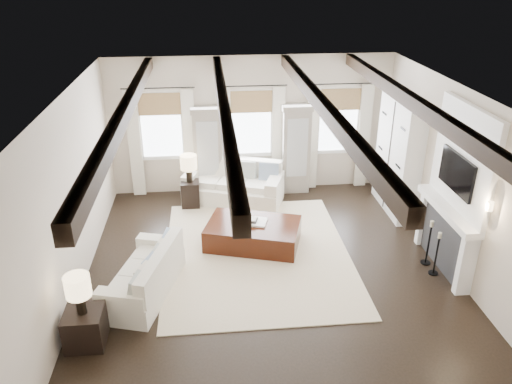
{
  "coord_description": "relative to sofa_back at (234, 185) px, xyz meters",
  "views": [
    {
      "loc": [
        -1.0,
        -7.32,
        5.11
      ],
      "look_at": [
        -0.15,
        1.07,
        1.15
      ],
      "focal_mm": 35.0,
      "sensor_mm": 36.0,
      "label": 1
    }
  ],
  "objects": [
    {
      "name": "book_upper",
      "position": [
        0.2,
        -2.0,
        0.18
      ],
      "size": [
        0.26,
        0.23,
        0.03
      ],
      "primitive_type": "cube",
      "rotation": [
        0.0,
        0.0,
        -0.3
      ],
      "color": "beige",
      "rests_on": "book_lower"
    },
    {
      "name": "book_lower",
      "position": [
        0.2,
        -1.97,
        0.15
      ],
      "size": [
        0.31,
        0.27,
        0.04
      ],
      "primitive_type": "cube",
      "rotation": [
        0.0,
        0.0,
        -0.3
      ],
      "color": "#262628",
      "rests_on": "tray"
    },
    {
      "name": "side_table_front",
      "position": [
        -2.43,
        -4.54,
        -0.1
      ],
      "size": [
        0.55,
        0.55,
        0.55
      ],
      "primitive_type": "cube",
      "color": "black",
      "rests_on": "ground"
    },
    {
      "name": "lamp_back",
      "position": [
        -1.0,
        -0.21,
        0.66
      ],
      "size": [
        0.36,
        0.36,
        0.63
      ],
      "color": "black",
      "rests_on": "side_table_back"
    },
    {
      "name": "room_shell",
      "position": [
        1.2,
        -2.22,
        1.51
      ],
      "size": [
        6.54,
        7.54,
        3.22
      ],
      "color": "beige",
      "rests_on": "ground"
    },
    {
      "name": "sofa_left",
      "position": [
        -1.66,
        -3.4,
        -0.05
      ],
      "size": [
        1.33,
        2.04,
        0.8
      ],
      "color": "white",
      "rests_on": "ground"
    },
    {
      "name": "sofa_back",
      "position": [
        0.0,
        0.0,
        0.0
      ],
      "size": [
        2.39,
        1.65,
        0.94
      ],
      "color": "white",
      "rests_on": "ground"
    },
    {
      "name": "lamp_front",
      "position": [
        -2.43,
        -4.54,
        0.59
      ],
      "size": [
        0.36,
        0.36,
        0.62
      ],
      "color": "black",
      "rests_on": "side_table_front"
    },
    {
      "name": "ground",
      "position": [
        0.46,
        -3.11,
        -0.38
      ],
      "size": [
        7.5,
        7.5,
        0.0
      ],
      "primitive_type": "plane",
      "color": "black",
      "rests_on": "ground"
    },
    {
      "name": "ottoman",
      "position": [
        0.25,
        -2.02,
        -0.14
      ],
      "size": [
        2.0,
        1.56,
        0.46
      ],
      "primitive_type": "cube",
      "rotation": [
        0.0,
        0.0,
        -0.3
      ],
      "color": "black",
      "rests_on": "ground"
    },
    {
      "name": "side_table_back",
      "position": [
        -1.0,
        -0.21,
        -0.07
      ],
      "size": [
        0.4,
        0.4,
        0.61
      ],
      "primitive_type": "cube",
      "color": "black",
      "rests_on": "ground"
    },
    {
      "name": "area_rug",
      "position": [
        0.29,
        -2.38,
        -0.37
      ],
      "size": [
        3.45,
        4.3,
        0.02
      ],
      "primitive_type": "cube",
      "color": "beige",
      "rests_on": "ground"
    },
    {
      "name": "candlestick_near",
      "position": [
        3.36,
        -3.34,
        -0.03
      ],
      "size": [
        0.17,
        0.17,
        0.84
      ],
      "color": "black",
      "rests_on": "ground"
    },
    {
      "name": "candlestick_far",
      "position": [
        3.36,
        -3.0,
        -0.01
      ],
      "size": [
        0.18,
        0.18,
        0.88
      ],
      "color": "black",
      "rests_on": "ground"
    },
    {
      "name": "tray",
      "position": [
        0.26,
        -1.97,
        0.11
      ],
      "size": [
        0.59,
        0.51,
        0.04
      ],
      "primitive_type": "cube",
      "rotation": [
        0.0,
        0.0,
        -0.3
      ],
      "color": "white",
      "rests_on": "ottoman"
    }
  ]
}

